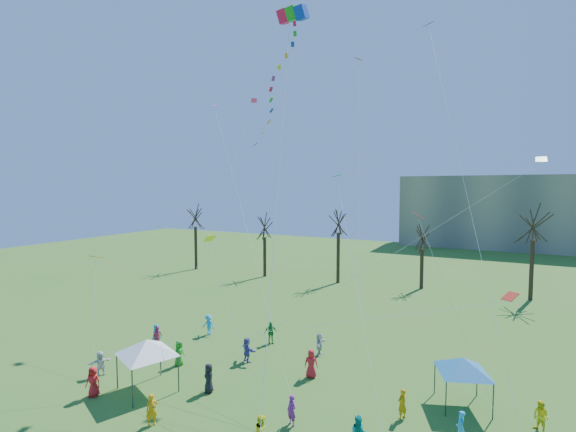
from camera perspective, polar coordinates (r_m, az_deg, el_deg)
The scene contains 7 objects.
distant_building at distance 96.25m, azimuth 34.22°, elevation 0.35°, with size 60.00×14.00×15.00m, color gray.
bare_tree_row at distance 50.02m, azimuth 19.72°, elevation -2.39°, with size 70.72×9.31×10.52m.
big_box_kite at distance 25.17m, azimuth -1.08°, elevation 18.02°, with size 3.47×7.00×24.18m.
canopy_tent_white at distance 27.22m, azimuth -19.43°, elevation -17.19°, with size 3.93×3.93×3.20m.
canopy_tent_blue at distance 26.26m, azimuth 23.62°, elevation -18.85°, with size 3.53×3.53×2.82m.
festival_crowd at distance 26.37m, azimuth -3.12°, elevation -22.07°, with size 27.04×14.42×1.85m.
small_kites_aloft at distance 26.58m, azimuth 3.73°, elevation 6.00°, with size 28.26×18.87×35.13m.
Camera 1 is at (10.04, -13.37, 12.43)m, focal length 25.00 mm.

